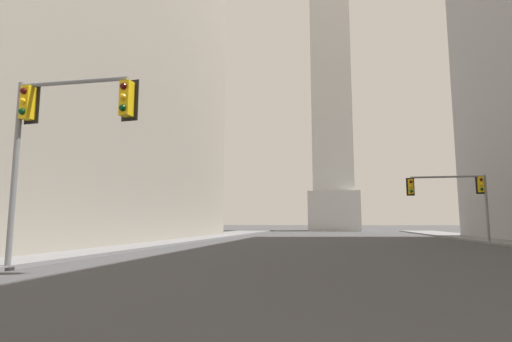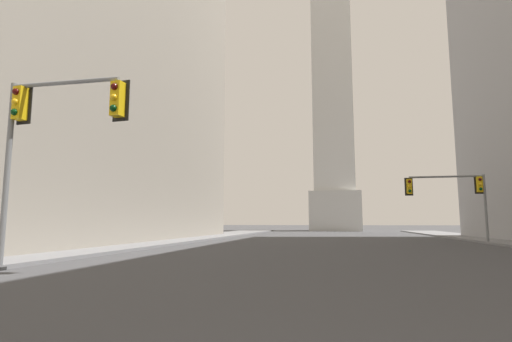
# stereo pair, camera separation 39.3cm
# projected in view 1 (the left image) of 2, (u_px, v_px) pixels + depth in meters

# --- Properties ---
(sidewalk_left) EXTENTS (5.00, 83.38, 0.15)m
(sidewalk_left) POSITION_uv_depth(u_px,v_px,m) (151.00, 243.00, 27.65)
(sidewalk_left) COLOR slate
(sidewalk_left) RESTS_ON ground_plane
(obelisk) EXTENTS (8.55, 8.55, 62.18)m
(obelisk) POSITION_uv_depth(u_px,v_px,m) (330.00, 67.00, 72.36)
(obelisk) COLOR silver
(obelisk) RESTS_ON ground_plane
(traffic_light_near_left) EXTENTS (4.32, 0.52, 6.07)m
(traffic_light_near_left) POSITION_uv_depth(u_px,v_px,m) (55.00, 124.00, 12.75)
(traffic_light_near_left) COLOR slate
(traffic_light_near_left) RESTS_ON ground_plane
(traffic_light_mid_right) EXTENTS (5.53, 0.50, 4.86)m
(traffic_light_mid_right) POSITION_uv_depth(u_px,v_px,m) (457.00, 191.00, 28.72)
(traffic_light_mid_right) COLOR slate
(traffic_light_mid_right) RESTS_ON ground_plane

